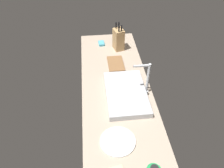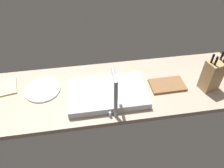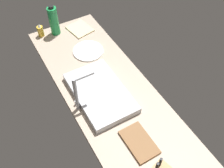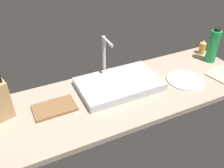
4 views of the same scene
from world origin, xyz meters
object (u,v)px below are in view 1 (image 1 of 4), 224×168
knife_block (118,39)px  dish_sponge (101,43)px  faucet (147,77)px  cutting_board (116,64)px  dinner_plate (118,141)px  sink_basin (126,93)px

knife_block → dish_sponge: 22.97cm
faucet → cutting_board: faucet is taller
knife_block → dinner_plate: bearing=-22.5°
dinner_plate → knife_block: bearing=172.4°
cutting_board → dinner_plate: bearing=-6.0°
sink_basin → knife_block: bearing=177.7°
knife_block → dish_sponge: knife_block is taller
dish_sponge → faucet: bearing=21.2°
sink_basin → dinner_plate: 46.10cm
dinner_plate → dish_sponge: bearing=-179.1°
sink_basin → faucet: (-2.46, 16.52, 14.66)cm
faucet → dinner_plate: 57.50cm
faucet → dinner_plate: bearing=-31.8°
sink_basin → knife_block: size_ratio=1.83×
sink_basin → knife_block: 72.31cm
cutting_board → dish_sponge: 40.18cm
sink_basin → dinner_plate: size_ratio=2.15×
faucet → knife_block: faucet is taller
cutting_board → dish_sponge: (-38.58, -11.23, 0.30)cm
knife_block → cutting_board: knife_block is taller
faucet → dish_sponge: faucet is taller
dinner_plate → dish_sponge: (-126.87, -1.98, 0.60)cm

